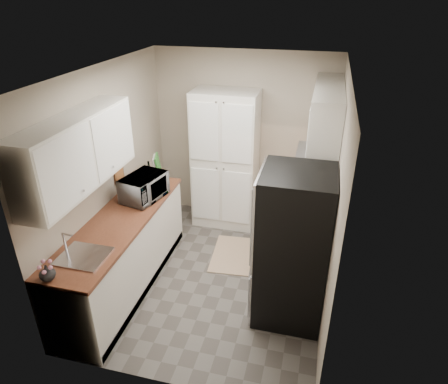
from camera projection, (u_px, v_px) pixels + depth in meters
The scene contains 16 objects.
ground at pixel (215, 274), 5.02m from camera, with size 3.20×3.20×0.00m, color #56514C.
room_shell at pixel (212, 154), 4.27m from camera, with size 2.64×3.24×2.52m.
pantry_cabinet at pixel (225, 160), 5.74m from camera, with size 0.90×0.55×2.00m, color silver.
base_cabinet_left at pixel (124, 254), 4.67m from camera, with size 0.60×2.30×0.88m, color silver.
countertop_left at pixel (119, 221), 4.46m from camera, with size 0.63×2.33×0.04m, color brown.
base_cabinet_right at pixel (305, 208), 5.63m from camera, with size 0.60×0.80×0.88m, color silver.
countertop_right at pixel (308, 179), 5.42m from camera, with size 0.63×0.83×0.04m, color brown.
electric_range at pixel (299, 237), 4.93m from camera, with size 0.71×0.78×1.13m.
refrigerator at pixel (293, 248), 4.08m from camera, with size 0.70×0.72×1.70m, color #B7B7BC.
microwave at pixel (144, 187), 4.81m from camera, with size 0.55×0.37×0.30m, color #BABBBF.
wine_bottle at pixel (150, 175), 5.11m from camera, with size 0.08×0.08×0.32m, color black.
flower_vase at pixel (47, 273), 3.50m from camera, with size 0.14×0.14×0.15m, color silver.
cutting_board at pixel (158, 167), 5.34m from camera, with size 0.02×0.26×0.32m, color #30822D.
toaster_oven at pixel (317, 170), 5.37m from camera, with size 0.28×0.36×0.21m, color silver.
fruit_basket at pixel (317, 159), 5.29m from camera, with size 0.29×0.29×0.12m, color #EB6208, non-canonical shape.
kitchen_mat at pixel (233, 254), 5.39m from camera, with size 0.53×0.84×0.01m, color tan.
Camera 1 is at (1.08, -3.84, 3.23)m, focal length 32.00 mm.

